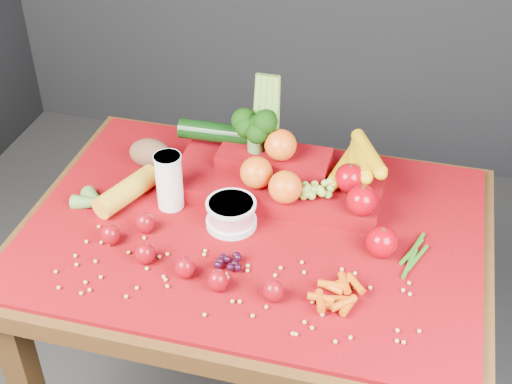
% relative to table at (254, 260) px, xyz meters
% --- Properties ---
extents(table, '(1.10, 0.80, 0.75)m').
position_rel_table_xyz_m(table, '(0.00, 0.00, 0.00)').
color(table, '#39210D').
rests_on(table, ground).
extents(red_cloth, '(1.05, 0.75, 0.01)m').
position_rel_table_xyz_m(red_cloth, '(0.00, 0.00, 0.10)').
color(red_cloth, maroon).
rests_on(red_cloth, table).
extents(milk_glass, '(0.07, 0.07, 0.14)m').
position_rel_table_xyz_m(milk_glass, '(-0.22, 0.03, 0.18)').
color(milk_glass, white).
rests_on(milk_glass, red_cloth).
extents(yogurt_bowl, '(0.12, 0.12, 0.07)m').
position_rel_table_xyz_m(yogurt_bowl, '(-0.05, -0.01, 0.14)').
color(yogurt_bowl, silver).
rests_on(yogurt_bowl, red_cloth).
extents(strawberry_scatter, '(0.44, 0.18, 0.05)m').
position_rel_table_xyz_m(strawberry_scatter, '(-0.13, -0.17, 0.13)').
color(strawberry_scatter, maroon).
rests_on(strawberry_scatter, red_cloth).
extents(dark_grape_cluster, '(0.06, 0.05, 0.03)m').
position_rel_table_xyz_m(dark_grape_cluster, '(-0.02, -0.15, 0.12)').
color(dark_grape_cluster, black).
rests_on(dark_grape_cluster, red_cloth).
extents(soybean_scatter, '(0.84, 0.24, 0.01)m').
position_rel_table_xyz_m(soybean_scatter, '(0.00, -0.20, 0.11)').
color(soybean_scatter, tan).
rests_on(soybean_scatter, red_cloth).
extents(corn_ear, '(0.23, 0.26, 0.06)m').
position_rel_table_xyz_m(corn_ear, '(-0.36, -0.01, 0.13)').
color(corn_ear, gold).
rests_on(corn_ear, red_cloth).
extents(potato, '(0.11, 0.08, 0.08)m').
position_rel_table_xyz_m(potato, '(-0.33, 0.18, 0.14)').
color(potato, brown).
rests_on(potato, red_cloth).
extents(baby_carrot_pile, '(0.18, 0.18, 0.03)m').
position_rel_table_xyz_m(baby_carrot_pile, '(0.22, -0.20, 0.12)').
color(baby_carrot_pile, '#BF4A06').
rests_on(baby_carrot_pile, red_cloth).
extents(green_bean_pile, '(0.14, 0.12, 0.01)m').
position_rel_table_xyz_m(green_bean_pile, '(0.36, -0.01, 0.11)').
color(green_bean_pile, '#296116').
rests_on(green_bean_pile, red_cloth).
extents(produce_mound, '(0.60, 0.37, 0.27)m').
position_rel_table_xyz_m(produce_mound, '(0.04, 0.16, 0.17)').
color(produce_mound, maroon).
rests_on(produce_mound, red_cloth).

